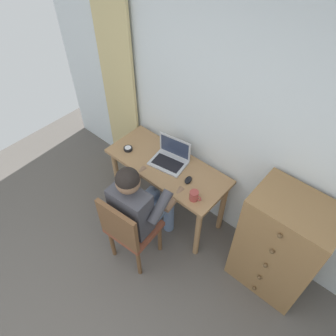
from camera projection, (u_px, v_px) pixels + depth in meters
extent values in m
cube|color=silver|center=(237.00, 129.00, 2.61)|extent=(4.80, 0.05, 2.50)
cube|color=#CCB77A|center=(119.00, 91.00, 3.36)|extent=(0.49, 0.03, 2.13)
cube|color=#9E754C|center=(167.00, 166.00, 3.04)|extent=(1.25, 0.53, 0.03)
cylinder|color=#9E754C|center=(117.00, 175.00, 3.46)|extent=(0.06, 0.06, 0.71)
cylinder|color=#9E754C|center=(198.00, 233.00, 2.95)|extent=(0.06, 0.06, 0.71)
cylinder|color=#9E754C|center=(143.00, 156.00, 3.68)|extent=(0.06, 0.06, 0.71)
cylinder|color=#9E754C|center=(222.00, 207.00, 3.16)|extent=(0.06, 0.06, 0.71)
cube|color=olive|center=(279.00, 245.00, 2.63)|extent=(0.65, 0.45, 1.12)
sphere|color=brown|center=(254.00, 288.00, 2.83)|extent=(0.04, 0.04, 0.04)
sphere|color=brown|center=(259.00, 277.00, 2.67)|extent=(0.04, 0.04, 0.04)
sphere|color=brown|center=(265.00, 265.00, 2.51)|extent=(0.04, 0.04, 0.04)
sphere|color=brown|center=(272.00, 252.00, 2.34)|extent=(0.04, 0.04, 0.04)
sphere|color=brown|center=(280.00, 236.00, 2.18)|extent=(0.04, 0.04, 0.04)
cube|color=brown|center=(134.00, 227.00, 2.88)|extent=(0.45, 0.43, 0.05)
cube|color=brown|center=(118.00, 226.00, 2.61)|extent=(0.42, 0.08, 0.42)
cylinder|color=brown|center=(160.00, 238.00, 3.07)|extent=(0.04, 0.04, 0.43)
cylinder|color=brown|center=(134.00, 221.00, 3.21)|extent=(0.04, 0.04, 0.43)
cylinder|color=brown|center=(139.00, 262.00, 2.90)|extent=(0.04, 0.04, 0.43)
cylinder|color=brown|center=(112.00, 243.00, 3.04)|extent=(0.04, 0.04, 0.43)
cylinder|color=#6B84AD|center=(156.00, 213.00, 2.94)|extent=(0.17, 0.41, 0.14)
cylinder|color=#6B84AD|center=(142.00, 204.00, 3.01)|extent=(0.17, 0.41, 0.14)
cylinder|color=#6B84AD|center=(169.00, 214.00, 3.23)|extent=(0.11, 0.11, 0.50)
cylinder|color=#6B84AD|center=(155.00, 206.00, 3.30)|extent=(0.11, 0.11, 0.50)
cube|color=#3F3F47|center=(131.00, 210.00, 2.68)|extent=(0.38, 0.23, 0.46)
cylinder|color=#3F3F47|center=(160.00, 207.00, 2.60)|extent=(0.12, 0.30, 0.25)
cylinder|color=#3F3F47|center=(121.00, 183.00, 2.78)|extent=(0.12, 0.30, 0.25)
cylinder|color=#846047|center=(174.00, 199.00, 2.79)|extent=(0.09, 0.27, 0.11)
cylinder|color=#846047|center=(137.00, 178.00, 2.97)|extent=(0.09, 0.27, 0.11)
sphere|color=#846047|center=(128.00, 182.00, 2.42)|extent=(0.20, 0.20, 0.20)
sphere|color=black|center=(128.00, 179.00, 2.40)|extent=(0.20, 0.20, 0.20)
cube|color=#B7BABF|center=(168.00, 163.00, 3.03)|extent=(0.37, 0.29, 0.02)
cube|color=black|center=(168.00, 163.00, 3.02)|extent=(0.31, 0.20, 0.00)
cube|color=#B7BABF|center=(175.00, 147.00, 3.02)|extent=(0.34, 0.07, 0.22)
cube|color=#2D3851|center=(175.00, 147.00, 3.01)|extent=(0.30, 0.05, 0.18)
ellipsoid|color=black|center=(188.00, 180.00, 2.87)|extent=(0.08, 0.11, 0.03)
cylinder|color=black|center=(128.00, 149.00, 3.17)|extent=(0.09, 0.09, 0.03)
cylinder|color=silver|center=(128.00, 148.00, 3.15)|extent=(0.06, 0.06, 0.00)
cylinder|color=#9E3D38|center=(194.00, 196.00, 2.70)|extent=(0.08, 0.08, 0.09)
torus|color=#9E3D38|center=(199.00, 198.00, 2.68)|extent=(0.06, 0.01, 0.06)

